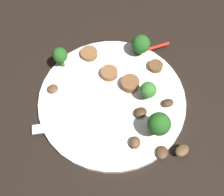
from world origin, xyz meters
The scene contains 18 objects.
ground_plane centered at (0.00, 0.00, 0.00)m, with size 1.40×1.40×0.00m, color black.
plate centered at (0.00, 0.00, 0.01)m, with size 0.28×0.28×0.01m, color white.
fork centered at (0.07, 0.05, 0.01)m, with size 0.18×0.02×0.00m.
broccoli_floret_0 centered at (-0.07, 0.08, 0.05)m, with size 0.04×0.04×0.06m.
broccoli_floret_1 centered at (-0.07, -0.10, 0.04)m, with size 0.04×0.04×0.05m.
broccoli_floret_2 centered at (0.09, -0.09, 0.04)m, with size 0.03×0.03×0.05m.
broccoli_floret_3 centered at (-0.07, 0.01, 0.04)m, with size 0.03×0.03×0.04m.
sausage_slice_0 centered at (0.04, -0.11, 0.02)m, with size 0.03×0.03×0.01m, color brown.
sausage_slice_1 centered at (0.00, -0.05, 0.02)m, with size 0.03×0.03×0.01m, color brown.
sausage_slice_2 centered at (-0.04, -0.02, 0.02)m, with size 0.04×0.04×0.02m, color brown.
sausage_slice_3 centered at (-0.09, -0.06, 0.02)m, with size 0.03×0.03×0.01m, color brown.
mushroom_0 centered at (-0.05, 0.04, 0.02)m, with size 0.02×0.02×0.01m, color #422B19.
mushroom_1 centered at (-0.03, 0.10, 0.02)m, with size 0.02×0.02×0.01m, color brown.
mushroom_2 centered at (-0.07, 0.12, 0.02)m, with size 0.02×0.02×0.01m, color #4C331E.
mushroom_3 centered at (-0.11, 0.12, 0.02)m, with size 0.03×0.02×0.01m, color brown.
mushroom_4 centered at (-0.10, 0.02, 0.02)m, with size 0.02×0.02×0.01m, color #422B19.
mushroom_5 centered at (0.11, -0.03, 0.02)m, with size 0.02×0.02×0.01m, color brown.
pepper_strip_1 centered at (-0.11, -0.11, 0.01)m, with size 0.05×0.01×0.00m, color red.
Camera 1 is at (0.03, 0.25, 0.47)m, focal length 44.19 mm.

